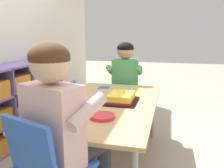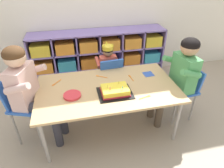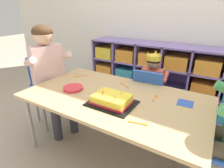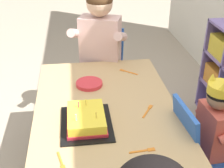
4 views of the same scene
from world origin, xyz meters
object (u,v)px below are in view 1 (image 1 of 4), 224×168
(child_with_crown, at_px, (47,99))
(fork_at_table_front_edge, at_px, (141,94))
(guest_at_table_side, at_px, (125,77))
(fork_beside_plate_stack, at_px, (101,93))
(classroom_chair_blue, at_px, (59,113))
(fork_by_napkin, at_px, (53,123))
(adult_helper_seated, at_px, (63,122))
(classroom_chair_adult_side, at_px, (47,168))
(fork_scattered_mid_table, at_px, (78,101))
(activity_table, at_px, (106,106))
(classroom_chair_guest_side, at_px, (125,93))
(paper_plate_stack, at_px, (102,116))
(birthday_cake_on_tray, at_px, (121,98))

(child_with_crown, distance_m, fork_at_table_front_edge, 0.88)
(guest_at_table_side, height_order, fork_beside_plate_stack, guest_at_table_side)
(classroom_chair_blue, relative_size, fork_at_table_front_edge, 5.37)
(fork_beside_plate_stack, distance_m, fork_at_table_front_edge, 0.39)
(fork_by_napkin, bearing_deg, fork_beside_plate_stack, -55.03)
(adult_helper_seated, bearing_deg, fork_beside_plate_stack, -63.99)
(classroom_chair_adult_side, height_order, fork_beside_plate_stack, classroom_chair_adult_side)
(classroom_chair_adult_side, bearing_deg, fork_scattered_mid_table, -58.57)
(classroom_chair_adult_side, distance_m, fork_beside_plate_stack, 1.17)
(activity_table, distance_m, classroom_chair_guest_side, 0.93)
(classroom_chair_adult_side, relative_size, paper_plate_stack, 4.41)
(paper_plate_stack, relative_size, fork_scattered_mid_table, 1.38)
(classroom_chair_adult_side, bearing_deg, adult_helper_seated, -90.00)
(classroom_chair_adult_side, bearing_deg, classroom_chair_guest_side, -71.80)
(birthday_cake_on_tray, height_order, fork_at_table_front_edge, birthday_cake_on_tray)
(paper_plate_stack, bearing_deg, fork_scattered_mid_table, 42.50)
(fork_by_napkin, relative_size, fork_scattered_mid_table, 0.95)
(classroom_chair_blue, bearing_deg, child_with_crown, -90.39)
(classroom_chair_guest_side, bearing_deg, paper_plate_stack, -91.92)
(child_with_crown, xyz_separation_m, fork_by_napkin, (-0.64, -0.40, 0.05))
(guest_at_table_side, relative_size, fork_scattered_mid_table, 8.32)
(birthday_cake_on_tray, relative_size, fork_beside_plate_stack, 2.72)
(classroom_chair_guest_side, bearing_deg, fork_scattered_mid_table, -108.93)
(paper_plate_stack, relative_size, fork_beside_plate_stack, 1.37)
(classroom_chair_guest_side, height_order, paper_plate_stack, classroom_chair_guest_side)
(fork_beside_plate_stack, bearing_deg, child_with_crown, -163.88)
(classroom_chair_blue, bearing_deg, birthday_cake_on_tray, 78.75)
(adult_helper_seated, bearing_deg, classroom_chair_blue, -42.08)
(classroom_chair_adult_side, relative_size, classroom_chair_guest_side, 1.14)
(guest_at_table_side, height_order, birthday_cake_on_tray, guest_at_table_side)
(classroom_chair_blue, distance_m, birthday_cake_on_tray, 0.65)
(classroom_chair_adult_side, distance_m, fork_at_table_front_edge, 1.24)
(classroom_chair_blue, bearing_deg, fork_at_table_front_edge, 100.83)
(classroom_chair_adult_side, relative_size, fork_by_napkin, 6.41)
(activity_table, xyz_separation_m, classroom_chair_blue, (0.12, 0.49, -0.14))
(adult_helper_seated, relative_size, guest_at_table_side, 1.05)
(classroom_chair_blue, distance_m, paper_plate_stack, 0.78)
(fork_scattered_mid_table, bearing_deg, activity_table, -49.27)
(paper_plate_stack, bearing_deg, fork_beside_plate_stack, 17.84)
(classroom_chair_adult_side, height_order, guest_at_table_side, guest_at_table_side)
(classroom_chair_blue, height_order, child_with_crown, child_with_crown)
(fork_by_napkin, bearing_deg, classroom_chair_blue, -26.45)
(classroom_chair_adult_side, xyz_separation_m, guest_at_table_side, (1.68, -0.06, 0.17))
(adult_helper_seated, xyz_separation_m, guest_at_table_side, (1.57, -0.02, -0.04))
(birthday_cake_on_tray, xyz_separation_m, paper_plate_stack, (-0.42, 0.04, -0.02))
(fork_beside_plate_stack, xyz_separation_m, fork_at_table_front_edge, (0.03, -0.38, -0.00))
(activity_table, bearing_deg, paper_plate_stack, -167.79)
(adult_helper_seated, xyz_separation_m, fork_beside_plate_stack, (1.05, 0.12, -0.11))
(paper_plate_stack, bearing_deg, child_with_crown, 54.66)
(child_with_crown, height_order, fork_at_table_front_edge, child_with_crown)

